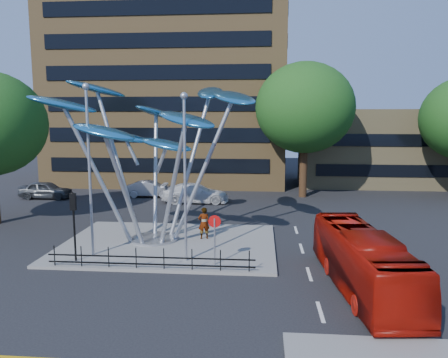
# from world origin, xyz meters

# --- Properties ---
(ground) EXTENTS (120.00, 120.00, 0.00)m
(ground) POSITION_xyz_m (0.00, 0.00, 0.00)
(ground) COLOR black
(ground) RESTS_ON ground
(traffic_island) EXTENTS (12.00, 9.00, 0.15)m
(traffic_island) POSITION_xyz_m (-1.00, 6.00, 0.07)
(traffic_island) COLOR slate
(traffic_island) RESTS_ON ground
(brick_tower) EXTENTS (25.00, 15.00, 30.00)m
(brick_tower) POSITION_xyz_m (-6.00, 32.00, 15.00)
(brick_tower) COLOR olive
(brick_tower) RESTS_ON ground
(low_building_near) EXTENTS (15.00, 8.00, 8.00)m
(low_building_near) POSITION_xyz_m (16.00, 30.00, 4.00)
(low_building_near) COLOR #9E8C5D
(low_building_near) RESTS_ON ground
(tree_right) EXTENTS (8.80, 8.80, 12.11)m
(tree_right) POSITION_xyz_m (8.00, 22.00, 8.04)
(tree_right) COLOR black
(tree_right) RESTS_ON ground
(leaf_sculpture) EXTENTS (12.72, 9.54, 9.51)m
(leaf_sculpture) POSITION_xyz_m (-2.07, 6.68, 6.87)
(leaf_sculpture) COLOR #9EA0A5
(leaf_sculpture) RESTS_ON traffic_island
(street_lamp_left) EXTENTS (0.36, 0.36, 8.80)m
(street_lamp_left) POSITION_xyz_m (-4.50, 3.50, 5.36)
(street_lamp_left) COLOR #9EA0A5
(street_lamp_left) RESTS_ON traffic_island
(street_lamp_right) EXTENTS (0.36, 0.36, 8.30)m
(street_lamp_right) POSITION_xyz_m (0.50, 3.00, 5.09)
(street_lamp_right) COLOR #9EA0A5
(street_lamp_right) RESTS_ON traffic_island
(traffic_light_island) EXTENTS (0.28, 0.18, 3.42)m
(traffic_light_island) POSITION_xyz_m (-5.00, 2.50, 2.61)
(traffic_light_island) COLOR black
(traffic_light_island) RESTS_ON traffic_island
(no_entry_sign_island) EXTENTS (0.60, 0.10, 2.45)m
(no_entry_sign_island) POSITION_xyz_m (2.00, 2.52, 1.82)
(no_entry_sign_island) COLOR #9EA0A5
(no_entry_sign_island) RESTS_ON traffic_island
(pedestrian_railing_front) EXTENTS (10.00, 0.06, 1.00)m
(pedestrian_railing_front) POSITION_xyz_m (-1.00, 1.70, 0.55)
(pedestrian_railing_front) COLOR black
(pedestrian_railing_front) RESTS_ON traffic_island
(red_bus) EXTENTS (3.04, 9.36, 2.56)m
(red_bus) POSITION_xyz_m (8.50, 0.32, 1.28)
(red_bus) COLOR #9B1007
(red_bus) RESTS_ON ground
(pedestrian) EXTENTS (0.78, 0.62, 1.88)m
(pedestrian) POSITION_xyz_m (0.88, 6.99, 1.09)
(pedestrian) COLOR gray
(pedestrian) RESTS_ON traffic_island
(parked_car_left) EXTENTS (4.60, 1.85, 1.57)m
(parked_car_left) POSITION_xyz_m (-14.99, 19.11, 0.78)
(parked_car_left) COLOR #3F4246
(parked_car_left) RESTS_ON ground
(parked_car_mid) EXTENTS (4.54, 1.78, 1.47)m
(parked_car_mid) POSITION_xyz_m (-5.88, 20.72, 0.74)
(parked_car_mid) COLOR #A8A9AF
(parked_car_mid) RESTS_ON ground
(parked_car_right) EXTENTS (5.81, 2.68, 1.64)m
(parked_car_right) POSITION_xyz_m (-1.38, 18.42, 0.82)
(parked_car_right) COLOR silver
(parked_car_right) RESTS_ON ground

